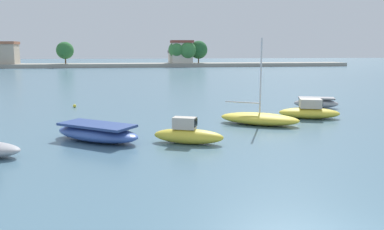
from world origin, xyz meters
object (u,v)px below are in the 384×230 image
(moored_boat_1, at_px, (97,133))
(moored_boat_4, at_px, (309,111))
(mooring_buoy_0, at_px, (75,106))
(moored_boat_2, at_px, (188,135))
(moored_boat_3, at_px, (259,118))
(moored_boat_5, at_px, (316,103))

(moored_boat_1, height_order, moored_boat_4, moored_boat_4)
(moored_boat_4, relative_size, mooring_buoy_0, 16.32)
(moored_boat_2, bearing_deg, mooring_buoy_0, 141.21)
(moored_boat_1, bearing_deg, moored_boat_2, 21.28)
(moored_boat_3, distance_m, moored_boat_4, 4.45)
(moored_boat_2, height_order, moored_boat_3, moored_boat_3)
(moored_boat_1, height_order, moored_boat_3, moored_boat_3)
(moored_boat_1, distance_m, moored_boat_3, 10.20)
(moored_boat_5, xyz_separation_m, mooring_buoy_0, (-19.48, 3.11, -0.28))
(moored_boat_2, relative_size, moored_boat_5, 1.01)
(moored_boat_3, distance_m, moored_boat_5, 9.08)
(moored_boat_1, bearing_deg, moored_boat_4, 54.93)
(moored_boat_2, distance_m, moored_boat_5, 15.76)
(moored_boat_5, bearing_deg, moored_boat_1, -131.89)
(moored_boat_4, bearing_deg, moored_boat_2, -130.55)
(moored_boat_2, relative_size, moored_boat_4, 0.86)
(moored_boat_1, xyz_separation_m, moored_boat_4, (13.86, 4.72, 0.05))
(moored_boat_5, height_order, mooring_buoy_0, moored_boat_5)
(moored_boat_2, relative_size, mooring_buoy_0, 13.98)
(moored_boat_1, height_order, moored_boat_2, moored_boat_2)
(moored_boat_1, distance_m, moored_boat_4, 14.64)
(moored_boat_3, height_order, mooring_buoy_0, moored_boat_3)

